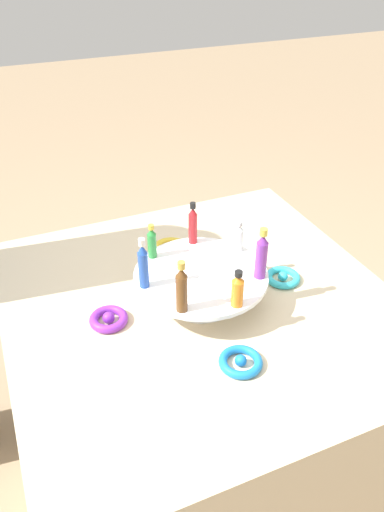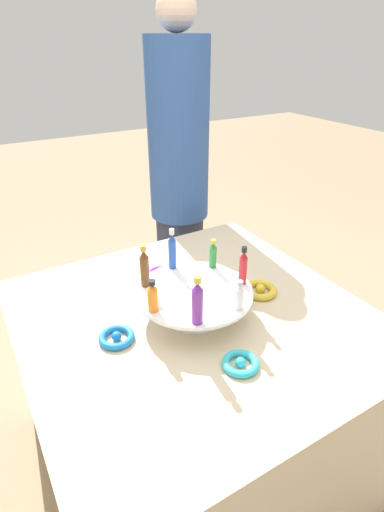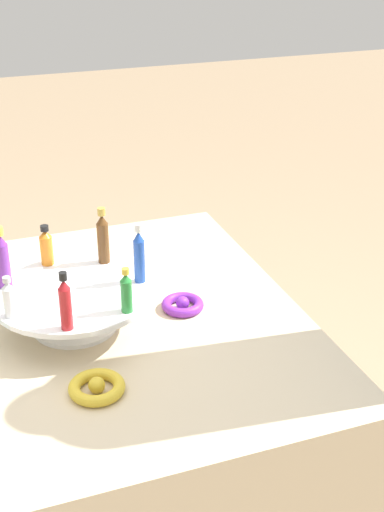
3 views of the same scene
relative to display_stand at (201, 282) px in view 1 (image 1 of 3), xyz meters
The scene contains 14 objects.
ground_plane 0.77m from the display_stand, ahead, with size 12.00×12.00×0.00m, color #997F60.
party_table 0.42m from the display_stand, ahead, with size 1.04×1.04×0.71m.
display_stand is the anchor object (origin of this frame).
bottle_clear 0.17m from the display_stand, 113.35° to the left, with size 0.03×0.03×0.09m.
bottle_red 0.18m from the display_stand, 164.78° to the left, with size 0.03×0.03×0.13m.
bottle_green 0.17m from the display_stand, 143.79° to the right, with size 0.02×0.02×0.10m.
bottle_blue 0.18m from the display_stand, 92.36° to the right, with size 0.03×0.03×0.14m.
bottle_brown 0.18m from the display_stand, 40.93° to the right, with size 0.03×0.03×0.14m.
bottle_orange 0.17m from the display_stand, 10.50° to the left, with size 0.03×0.03×0.10m.
bottle_purple 0.18m from the display_stand, 61.93° to the left, with size 0.03×0.03×0.15m.
ribbon_bow_teal 0.26m from the display_stand, 87.76° to the left, with size 0.10×0.10×0.03m.
ribbon_bow_gold 0.26m from the display_stand, behind, with size 0.11×0.11×0.03m.
ribbon_bow_purple 0.26m from the display_stand, 92.24° to the right, with size 0.10×0.10×0.03m.
ribbon_bow_blue 0.26m from the display_stand, ahead, with size 0.10×0.10×0.03m.
Camera 1 is at (0.96, -0.43, 1.58)m, focal length 35.00 mm.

